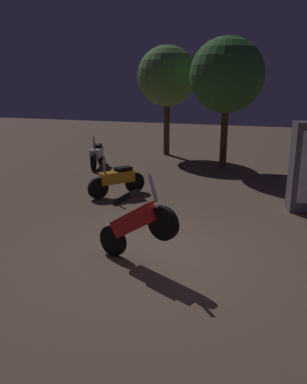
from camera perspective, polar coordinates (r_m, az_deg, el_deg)
ground_plane at (r=7.24m, az=0.14°, el=-9.23°), size 40.00×40.00×0.00m
motorcycle_red_foreground at (r=6.73m, az=-2.47°, el=-4.37°), size 1.59×0.69×1.63m
motorcycle_orange_parked_left at (r=10.73m, az=-5.20°, el=1.76°), size 1.16×1.32×1.11m
motorcycle_white_parked_right at (r=14.29m, az=-8.04°, el=5.31°), size 0.50×1.64×1.11m
tree_left_bg at (r=14.08m, az=10.36°, el=15.92°), size 2.49×2.49×4.35m
tree_center_bg at (r=16.17m, az=1.94°, el=16.03°), size 2.31×2.31×4.23m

